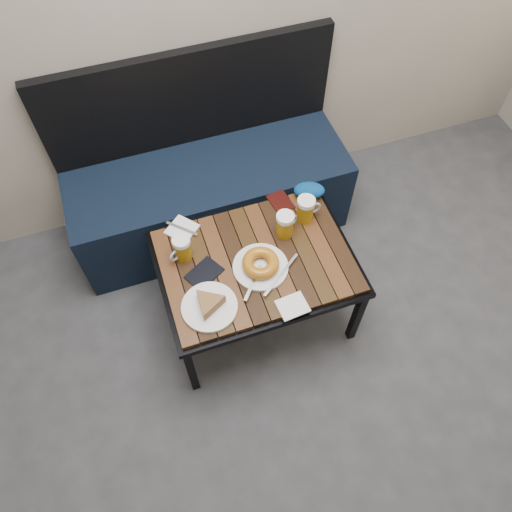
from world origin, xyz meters
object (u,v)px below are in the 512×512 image
object	(u,v)px
plate_bagel	(261,265)
passport_burgundy	(281,202)
bench	(209,189)
beer_mug_right	(306,209)
cafe_table	(256,265)
passport_navy	(204,273)
knit_pouch	(309,190)
beer_mug_left	(182,248)
beer_mug_centre	(285,224)
plate_pie	(209,305)

from	to	relation	value
plate_bagel	passport_burgundy	xyz separation A→B (m)	(0.20, 0.31, -0.02)
bench	beer_mug_right	size ratio (longest dim) A/B	10.98
cafe_table	passport_navy	size ratio (longest dim) A/B	5.87
knit_pouch	cafe_table	bearing A→B (deg)	-143.30
plate_bagel	knit_pouch	xyz separation A→B (m)	(0.34, 0.31, 0.00)
beer_mug_left	plate_bagel	xyz separation A→B (m)	(0.29, -0.16, -0.03)
beer_mug_centre	beer_mug_right	bearing A→B (deg)	-1.23
passport_navy	plate_pie	bearing A→B (deg)	-37.84
beer_mug_right	beer_mug_left	bearing A→B (deg)	179.27
cafe_table	plate_pie	xyz separation A→B (m)	(-0.25, -0.16, 0.07)
beer_mug_right	plate_bagel	world-z (taller)	beer_mug_right
bench	beer_mug_right	bearing A→B (deg)	-55.15
beer_mug_left	passport_navy	size ratio (longest dim) A/B	0.85
beer_mug_centre	beer_mug_right	xyz separation A→B (m)	(0.12, 0.05, 0.00)
beer_mug_right	cafe_table	bearing A→B (deg)	-156.55
cafe_table	beer_mug_right	size ratio (longest dim) A/B	6.59
plate_pie	knit_pouch	size ratio (longest dim) A/B	1.58
beer_mug_left	plate_pie	distance (m)	0.28
bench	knit_pouch	size ratio (longest dim) A/B	9.77
cafe_table	passport_navy	distance (m)	0.23
beer_mug_left	knit_pouch	world-z (taller)	beer_mug_left
beer_mug_left	plate_pie	size ratio (longest dim) A/B	0.54
beer_mug_centre	passport_burgundy	world-z (taller)	beer_mug_centre
bench	passport_burgundy	size ratio (longest dim) A/B	11.35
knit_pouch	bench	bearing A→B (deg)	138.32
beer_mug_right	beer_mug_centre	bearing A→B (deg)	-160.82
passport_navy	knit_pouch	bearing A→B (deg)	84.32
plate_pie	knit_pouch	world-z (taller)	plate_pie
beer_mug_left	beer_mug_centre	size ratio (longest dim) A/B	0.98
beer_mug_left	passport_navy	distance (m)	0.14
knit_pouch	beer_mug_left	bearing A→B (deg)	-167.35
beer_mug_left	plate_bagel	world-z (taller)	beer_mug_left
cafe_table	beer_mug_centre	distance (m)	0.22
bench	passport_burgundy	world-z (taller)	bench
cafe_table	passport_navy	bearing A→B (deg)	179.21
plate_pie	passport_burgundy	xyz separation A→B (m)	(0.46, 0.42, -0.02)
bench	passport_navy	xyz separation A→B (m)	(-0.18, -0.61, 0.20)
passport_navy	knit_pouch	size ratio (longest dim) A/B	1.00
beer_mug_right	passport_burgundy	size ratio (longest dim) A/B	1.03
beer_mug_centre	knit_pouch	world-z (taller)	beer_mug_centre
bench	beer_mug_left	size ratio (longest dim) A/B	11.45
beer_mug_centre	cafe_table	bearing A→B (deg)	-174.16
beer_mug_left	plate_bagel	size ratio (longest dim) A/B	0.42
beer_mug_right	plate_bagel	size ratio (longest dim) A/B	0.44
beer_mug_centre	plate_pie	distance (m)	0.49
beer_mug_centre	passport_burgundy	xyz separation A→B (m)	(0.04, 0.17, -0.06)
passport_navy	beer_mug_left	bearing A→B (deg)	177.86
passport_burgundy	knit_pouch	world-z (taller)	knit_pouch
beer_mug_right	plate_bagel	bearing A→B (deg)	-148.96
cafe_table	beer_mug_left	world-z (taller)	beer_mug_left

